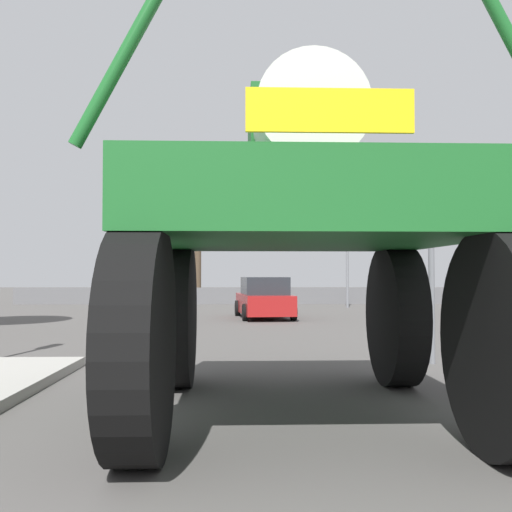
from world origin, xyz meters
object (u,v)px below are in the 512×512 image
at_px(oversize_sprayer, 301,237).
at_px(traffic_signal_near_right, 428,229).
at_px(bare_tree_right, 488,205).
at_px(traffic_signal_far_right, 347,252).
at_px(bare_tree_far_center, 198,205).
at_px(sedan_ahead, 264,299).
at_px(traffic_signal_far_left, 346,250).

relative_size(oversize_sprayer, traffic_signal_near_right, 1.67).
bearing_deg(traffic_signal_near_right, bare_tree_right, 63.59).
bearing_deg(traffic_signal_far_right, oversize_sprayer, -101.12).
bearing_deg(bare_tree_far_center, sedan_ahead, -77.11).
height_order(sedan_ahead, traffic_signal_far_right, traffic_signal_far_right).
bearing_deg(oversize_sprayer, traffic_signal_far_right, -11.97).
height_order(traffic_signal_near_right, bare_tree_far_center, bare_tree_far_center).
relative_size(oversize_sprayer, traffic_signal_far_left, 1.44).
xyz_separation_m(bare_tree_right, bare_tree_far_center, (-12.45, 14.50, 1.65)).
bearing_deg(oversize_sprayer, bare_tree_far_center, 5.45).
xyz_separation_m(traffic_signal_far_right, bare_tree_right, (4.53, -6.08, 1.60)).
distance_m(bare_tree_right, bare_tree_far_center, 19.19).
bearing_deg(bare_tree_right, traffic_signal_far_left, 126.81).
relative_size(traffic_signal_far_right, bare_tree_right, 0.67).
bearing_deg(traffic_signal_near_right, sedan_ahead, 102.84).
bearing_deg(bare_tree_right, sedan_ahead, -172.52).
relative_size(traffic_signal_far_left, bare_tree_right, 0.69).
bearing_deg(traffic_signal_near_right, bare_tree_far_center, 102.87).
relative_size(traffic_signal_far_left, bare_tree_far_center, 0.51).
distance_m(traffic_signal_far_left, bare_tree_right, 7.75).
relative_size(sedan_ahead, bare_tree_right, 0.76).
xyz_separation_m(sedan_ahead, traffic_signal_far_left, (4.31, 7.25, 2.12)).
distance_m(sedan_ahead, bare_tree_right, 9.65).
relative_size(oversize_sprayer, sedan_ahead, 1.32).
xyz_separation_m(sedan_ahead, bare_tree_far_center, (-3.59, 15.67, 5.28)).
height_order(traffic_signal_far_right, bare_tree_far_center, bare_tree_far_center).
bearing_deg(oversize_sprayer, traffic_signal_near_right, -34.70).
bearing_deg(traffic_signal_near_right, oversize_sprayer, -123.85).
distance_m(sedan_ahead, traffic_signal_far_left, 8.70).
xyz_separation_m(traffic_signal_far_left, traffic_signal_far_right, (0.02, 0.00, -0.09)).
bearing_deg(bare_tree_right, traffic_signal_near_right, -116.41).
bearing_deg(traffic_signal_far_left, bare_tree_far_center, 133.17).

